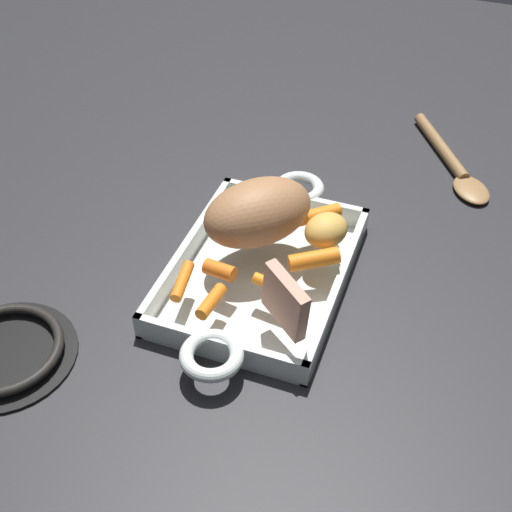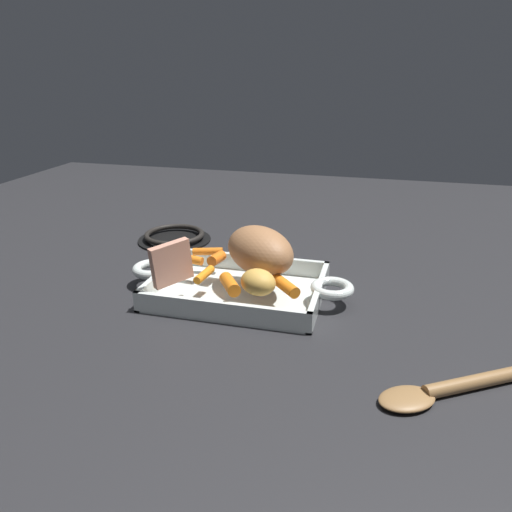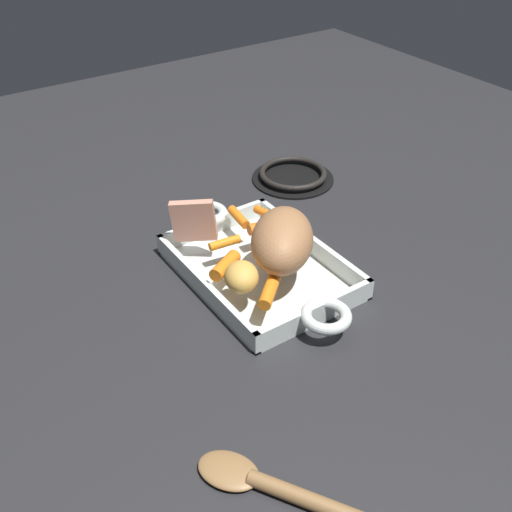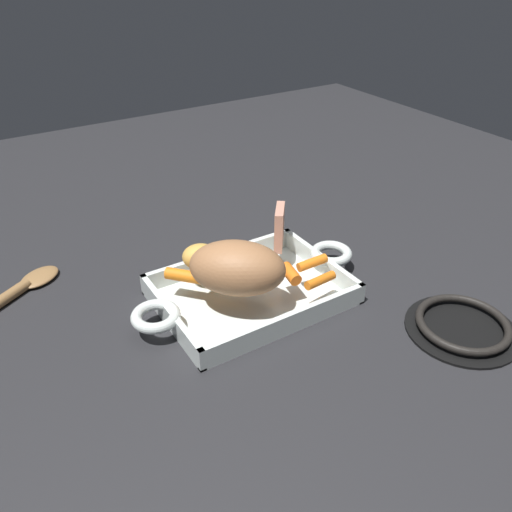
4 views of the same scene
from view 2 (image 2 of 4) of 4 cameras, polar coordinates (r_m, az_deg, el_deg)
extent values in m
plane|color=#232326|center=(0.89, -2.04, -4.47)|extent=(2.09, 2.09, 0.00)
cube|color=silver|center=(0.89, -2.04, -4.27)|extent=(0.30, 0.22, 0.01)
cube|color=silver|center=(0.79, -4.23, -6.47)|extent=(0.30, 0.01, 0.04)
cube|color=silver|center=(0.98, -0.30, -0.91)|extent=(0.30, 0.01, 0.04)
cube|color=silver|center=(0.93, -10.60, -2.41)|extent=(0.01, 0.22, 0.04)
cube|color=silver|center=(0.86, 7.27, -4.41)|extent=(0.01, 0.22, 0.04)
torus|color=silver|center=(0.94, -11.88, -1.47)|extent=(0.07, 0.07, 0.02)
torus|color=silver|center=(0.85, 8.79, -3.70)|extent=(0.07, 0.07, 0.02)
ellipsoid|color=#9E6B44|center=(0.87, 0.46, 0.65)|extent=(0.18, 0.17, 0.08)
cube|color=tan|center=(0.84, -9.76, -0.82)|extent=(0.06, 0.07, 0.08)
cylinder|color=orange|center=(0.93, -7.73, -0.33)|extent=(0.06, 0.02, 0.02)
cylinder|color=orange|center=(0.86, -6.00, -2.15)|extent=(0.02, 0.05, 0.02)
cylinder|color=orange|center=(0.81, 3.28, -3.34)|extent=(0.06, 0.07, 0.02)
cylinder|color=orange|center=(0.81, -3.04, -3.28)|extent=(0.05, 0.07, 0.03)
cylinder|color=orange|center=(0.92, -4.56, -0.29)|extent=(0.03, 0.04, 0.02)
cylinder|color=orange|center=(0.96, -5.59, 0.53)|extent=(0.06, 0.02, 0.02)
ellipsoid|color=gold|center=(0.79, 0.25, -3.03)|extent=(0.08, 0.07, 0.04)
cylinder|color=black|center=(1.17, -9.39, 1.97)|extent=(0.17, 0.17, 0.01)
torus|color=black|center=(1.17, -9.42, 2.45)|extent=(0.14, 0.14, 0.01)
cylinder|color=olive|center=(0.72, 25.02, -12.81)|extent=(0.16, 0.11, 0.02)
ellipsoid|color=olive|center=(0.65, 17.02, -15.50)|extent=(0.09, 0.08, 0.01)
camera|label=1|loc=(1.04, -47.78, 29.04)|focal=47.37mm
camera|label=3|loc=(0.56, 76.24, 29.32)|focal=42.22mm
camera|label=4|loc=(1.37, 21.99, 25.28)|focal=36.13mm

